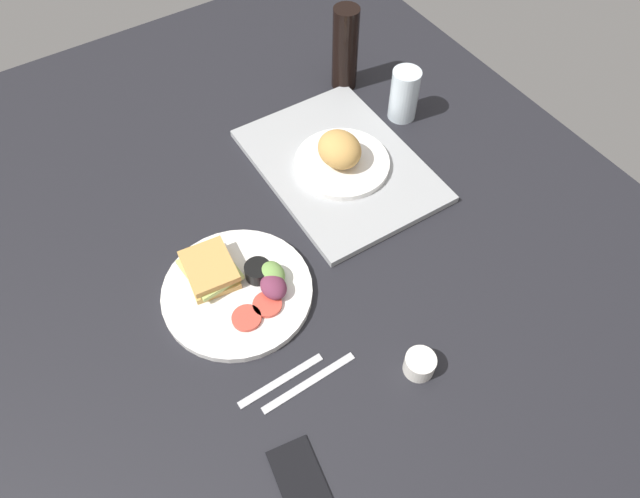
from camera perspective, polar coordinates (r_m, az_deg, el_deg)
ground_plane at (r=118.81cm, az=-1.74°, el=-1.52°), size 190.00×150.00×3.00cm
serving_tray at (r=133.44cm, az=1.92°, el=8.30°), size 45.50×33.68×1.60cm
bread_plate_near at (r=130.16cm, az=2.06°, el=9.17°), size 21.56×21.56×8.64cm
plate_with_salad at (r=113.23cm, az=-8.16°, el=-3.69°), size 29.35×29.35×5.40cm
drinking_glass at (r=143.94cm, az=8.32°, el=14.87°), size 6.87×6.87×12.95cm
soda_bottle at (r=149.69cm, az=2.50°, el=19.18°), size 6.40×6.40×21.37cm
espresso_cup at (r=105.54cm, az=9.82°, el=-11.15°), size 5.60×5.60×4.00cm
fork at (r=104.97cm, az=-3.88°, el=-12.83°), size 1.60×17.02×0.50cm
knife at (r=104.61cm, az=-1.09°, el=-13.04°), size 1.69×19.02×0.50cm
cell_phone at (r=99.12cm, az=-1.76°, el=-22.29°), size 15.33×9.31×0.80cm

